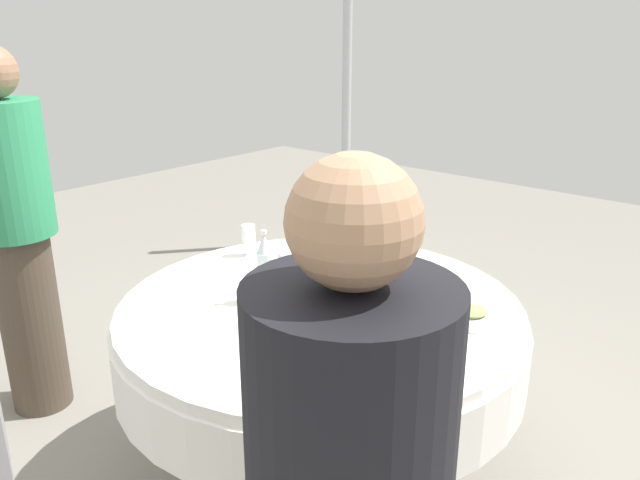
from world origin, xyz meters
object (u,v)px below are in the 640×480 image
(wine_glass_south, at_px, (379,264))
(plate_outer, at_px, (303,252))
(plate_mid, at_px, (351,345))
(dining_table, at_px, (320,338))
(plate_rear, at_px, (472,315))
(bottle_brown_west, at_px, (317,276))
(person_west, at_px, (16,231))
(bottle_brown_right, at_px, (322,264))
(wine_glass_front, at_px, (248,234))
(bottle_clear_near, at_px, (265,269))

(wine_glass_south, xyz_separation_m, plate_outer, (-0.11, -0.48, -0.10))
(plate_mid, bearing_deg, wine_glass_south, -154.69)
(dining_table, bearing_deg, plate_rear, 116.89)
(dining_table, height_order, plate_mid, plate_mid)
(wine_glass_south, relative_size, plate_outer, 0.74)
(plate_rear, xyz_separation_m, plate_outer, (-0.09, -0.87, 0.00))
(bottle_brown_west, distance_m, person_west, 1.41)
(bottle_brown_west, bearing_deg, bottle_brown_right, -147.57)
(dining_table, height_order, wine_glass_south, wine_glass_south)
(wine_glass_south, xyz_separation_m, plate_mid, (0.42, 0.20, -0.10))
(plate_mid, bearing_deg, bottle_brown_right, -126.72)
(wine_glass_front, xyz_separation_m, wine_glass_south, (-0.05, 0.66, 0.01))
(plate_outer, height_order, person_west, person_west)
(bottle_brown_west, relative_size, wine_glass_south, 1.80)
(dining_table, distance_m, bottle_clear_near, 0.34)
(bottle_brown_right, distance_m, bottle_brown_west, 0.12)
(bottle_brown_right, bearing_deg, dining_table, 34.13)
(bottle_brown_west, bearing_deg, person_west, -71.53)
(dining_table, distance_m, wine_glass_front, 0.63)
(bottle_brown_right, distance_m, wine_glass_south, 0.22)
(bottle_clear_near, xyz_separation_m, wine_glass_front, (-0.29, -0.40, -0.03))
(wine_glass_front, relative_size, wine_glass_south, 0.91)
(wine_glass_south, distance_m, plate_mid, 0.48)
(plate_mid, bearing_deg, person_west, -79.52)
(bottle_clear_near, height_order, plate_outer, bottle_clear_near)
(dining_table, distance_m, bottle_brown_right, 0.28)
(bottle_brown_right, distance_m, plate_rear, 0.57)
(dining_table, relative_size, bottle_brown_west, 5.42)
(plate_mid, height_order, plate_outer, same)
(bottle_clear_near, bearing_deg, dining_table, 127.51)
(bottle_brown_right, distance_m, bottle_clear_near, 0.21)
(plate_rear, height_order, person_west, person_west)
(dining_table, relative_size, bottle_brown_right, 5.44)
(plate_rear, distance_m, plate_outer, 0.87)
(dining_table, bearing_deg, plate_outer, -130.72)
(plate_mid, xyz_separation_m, person_west, (0.30, -1.60, 0.11))
(plate_rear, bearing_deg, bottle_brown_west, -57.23)
(bottle_brown_right, bearing_deg, bottle_clear_near, -35.43)
(wine_glass_south, height_order, plate_outer, wine_glass_south)
(wine_glass_front, bearing_deg, plate_mid, 66.70)
(bottle_brown_west, distance_m, wine_glass_front, 0.63)
(bottle_brown_west, bearing_deg, wine_glass_south, 165.48)
(bottle_brown_west, height_order, plate_rear, bottle_brown_west)
(bottle_clear_near, distance_m, wine_glass_front, 0.50)
(dining_table, height_order, bottle_brown_right, bottle_brown_right)
(bottle_brown_right, relative_size, wine_glass_front, 1.98)
(bottle_brown_right, xyz_separation_m, bottle_brown_west, (0.10, 0.06, -0.00))
(bottle_brown_west, bearing_deg, plate_mid, 61.10)
(bottle_brown_right, xyz_separation_m, bottle_clear_near, (0.17, -0.12, -0.00))
(bottle_brown_right, relative_size, bottle_brown_west, 1.00)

